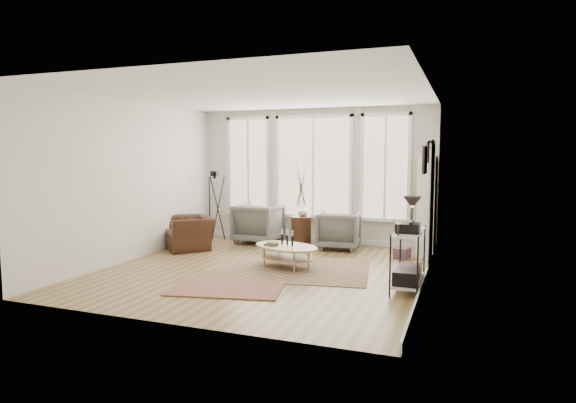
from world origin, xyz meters
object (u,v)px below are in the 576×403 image
at_px(armchair_left, 259,223).
at_px(armchair_right, 339,230).
at_px(bookcase, 427,205).
at_px(coffee_table, 286,250).
at_px(side_table, 301,206).
at_px(accent_chair, 189,233).
at_px(low_shelf, 408,253).

bearing_deg(armchair_left, armchair_right, 179.59).
xyz_separation_m(bookcase, coffee_table, (-2.15, -1.96, -0.66)).
height_order(armchair_left, side_table, side_table).
distance_m(side_table, accent_chair, 2.37).
bearing_deg(low_shelf, bookcase, 88.72).
bearing_deg(armchair_right, low_shelf, 118.07).
bearing_deg(low_shelf, armchair_right, 123.82).
height_order(bookcase, side_table, bookcase).
height_order(bookcase, accent_chair, bookcase).
height_order(coffee_table, armchair_left, armchair_left).
xyz_separation_m(side_table, accent_chair, (-2.07, -1.02, -0.52)).
relative_size(low_shelf, coffee_table, 0.94).
relative_size(bookcase, low_shelf, 1.58).
bearing_deg(coffee_table, armchair_right, 76.98).
bearing_deg(accent_chair, armchair_left, 88.65).
relative_size(coffee_table, accent_chair, 1.37).
bearing_deg(coffee_table, low_shelf, -14.91).
xyz_separation_m(coffee_table, armchair_right, (0.44, 1.91, 0.08)).
distance_m(bookcase, side_table, 2.52).
distance_m(armchair_left, side_table, 1.09).
xyz_separation_m(armchair_left, accent_chair, (-1.07, -1.10, -0.10)).
distance_m(bookcase, low_shelf, 2.56).
bearing_deg(armchair_right, bookcase, 176.01).
bearing_deg(armchair_left, side_table, 176.36).
bearing_deg(bookcase, low_shelf, -91.28).
distance_m(coffee_table, armchair_left, 2.39).
relative_size(armchair_right, side_table, 0.47).
distance_m(armchair_right, accent_chair, 3.07).
bearing_deg(armchair_right, side_table, -3.10).
relative_size(coffee_table, side_table, 0.79).
distance_m(bookcase, coffee_table, 2.99).
bearing_deg(low_shelf, armchair_left, 144.06).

